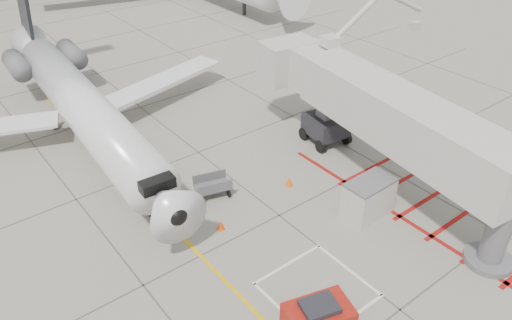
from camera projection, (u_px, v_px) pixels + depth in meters
ground_plane at (333, 257)px, 23.90m from camera, size 260.00×260.00×0.00m
regional_jet at (91, 98)px, 29.33m from camera, size 26.22×32.15×8.04m
jet_bridge at (400, 130)px, 26.36m from camera, size 11.87×20.65×7.83m
pushback_tug at (318, 316)px, 20.03m from camera, size 3.02×2.34×1.55m
baggage_cart at (213, 186)px, 27.71m from camera, size 2.21×1.71×1.23m
ground_power_unit at (368, 198)px, 26.11m from camera, size 2.66×1.58×2.09m
cone_nose at (221, 225)px, 25.49m from camera, size 0.37×0.37×0.52m
cone_side at (289, 181)px, 28.66m from camera, size 0.41×0.41×0.57m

